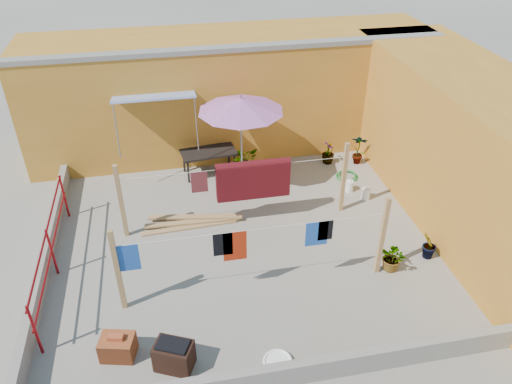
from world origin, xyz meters
TOP-DOWN VIEW (x-y plane):
  - ground at (0.00, 0.00)m, footprint 80.00×80.00m
  - wall_back at (0.50, 4.69)m, footprint 11.00×3.27m
  - wall_right at (5.20, 0.00)m, footprint 2.40×9.00m
  - parapet_front at (0.00, -3.58)m, footprint 8.30×0.16m
  - parapet_left at (-4.08, 0.00)m, footprint 0.16×7.30m
  - red_railing at (-3.85, -0.20)m, footprint 0.05×4.20m
  - clothesline_rig at (0.28, 0.52)m, footprint 5.09×2.35m
  - patio_umbrella at (0.38, 2.33)m, footprint 2.40×2.40m
  - outdoor_table at (-0.37, 3.10)m, footprint 1.49×0.88m
  - brick_stack at (-2.57, -2.51)m, footprint 0.64×0.53m
  - lumber_pile at (-1.03, 0.90)m, footprint 2.32×0.63m
  - brazier at (-1.65, -2.92)m, footprint 0.72×0.62m
  - white_basin at (0.02, -3.20)m, footprint 0.50×0.50m
  - water_jug_a at (2.99, 1.54)m, footprint 0.21×0.21m
  - water_jug_b at (3.26, 1.13)m, footprint 0.21×0.21m
  - green_hose at (3.17, 2.18)m, footprint 0.58×0.58m
  - plant_back_a at (0.54, 2.94)m, footprint 0.86×0.81m
  - plant_back_b at (2.91, 3.03)m, footprint 0.37×0.37m
  - plant_right_a at (3.70, 2.83)m, footprint 0.56×0.50m
  - plant_right_b at (3.70, -1.22)m, footprint 0.45×0.46m
  - plant_right_c at (2.82, -1.41)m, footprint 0.73×0.74m

SIDE VIEW (x-z plane):
  - ground at x=0.00m, z-range 0.00..0.00m
  - green_hose at x=3.17m, z-range 0.00..0.08m
  - white_basin at x=0.02m, z-range 0.00..0.09m
  - lumber_pile at x=-1.03m, z-range 0.00..0.14m
  - water_jug_a at x=2.99m, z-range -0.02..0.31m
  - water_jug_b at x=3.26m, z-range -0.02..0.31m
  - brick_stack at x=-2.57m, z-range -0.03..0.45m
  - parapet_front at x=0.00m, z-range 0.00..0.44m
  - parapet_left at x=-4.08m, z-range 0.00..0.44m
  - brazier at x=-1.65m, z-range -0.01..0.54m
  - plant_right_c at x=2.82m, z-range 0.00..0.62m
  - plant_back_b at x=2.91m, z-range 0.00..0.63m
  - plant_right_b at x=3.70m, z-range 0.00..0.65m
  - plant_back_a at x=0.54m, z-range 0.00..0.76m
  - plant_right_a at x=3.70m, z-range 0.00..0.88m
  - outdoor_table at x=-0.37m, z-range 0.27..0.93m
  - red_railing at x=-3.85m, z-range 0.17..1.27m
  - clothesline_rig at x=0.28m, z-range 0.16..1.96m
  - wall_right at x=5.20m, z-range 0.00..3.20m
  - wall_back at x=0.50m, z-range 0.00..3.21m
  - patio_umbrella at x=0.38m, z-range 0.98..3.45m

